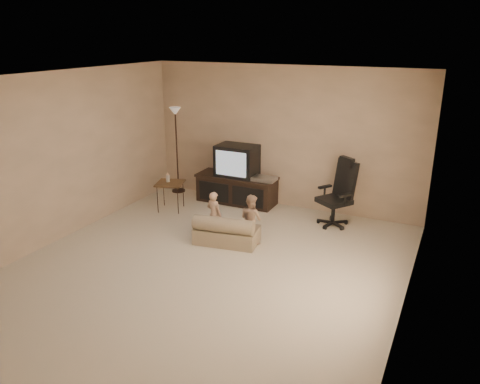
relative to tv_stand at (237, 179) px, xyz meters
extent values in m
plane|color=beige|center=(0.77, -2.49, -0.45)|extent=(5.50, 5.50, 0.00)
plane|color=silver|center=(0.77, -2.49, 2.05)|extent=(5.50, 5.50, 0.00)
plane|color=tan|center=(0.77, 0.26, 0.80)|extent=(5.00, 0.00, 5.00)
plane|color=tan|center=(0.77, -5.24, 0.80)|extent=(5.00, 0.00, 5.00)
plane|color=tan|center=(-1.73, -2.49, 0.80)|extent=(0.00, 5.50, 5.50)
plane|color=tan|center=(3.27, -2.49, 0.80)|extent=(0.00, 5.50, 5.50)
cube|color=black|center=(-0.01, 0.00, -0.22)|extent=(1.45, 0.52, 0.47)
cube|color=black|center=(-0.01, 0.00, 0.05)|extent=(1.49, 0.56, 0.04)
cube|color=black|center=(-0.35, -0.27, -0.21)|extent=(0.60, 0.02, 0.35)
cube|color=black|center=(0.34, -0.26, -0.21)|extent=(0.60, 0.02, 0.35)
cube|color=black|center=(-0.01, 0.02, 0.35)|extent=(0.73, 0.52, 0.57)
cube|color=silver|center=(-0.01, -0.24, 0.35)|extent=(0.59, 0.01, 0.44)
cube|color=#BABABD|center=(0.56, -0.05, 0.10)|extent=(0.41, 0.29, 0.06)
cylinder|color=black|center=(1.90, -0.32, -0.23)|extent=(0.06, 0.06, 0.36)
cube|color=black|center=(1.90, -0.32, -0.02)|extent=(0.62, 0.62, 0.08)
cube|color=black|center=(2.02, -0.14, 0.31)|extent=(0.44, 0.37, 0.63)
cube|color=black|center=(2.02, -0.14, 0.61)|extent=(0.27, 0.23, 0.14)
cube|color=black|center=(1.70, -0.18, 0.15)|extent=(0.19, 0.24, 0.04)
cube|color=black|center=(2.10, -0.45, 0.15)|extent=(0.19, 0.24, 0.04)
cube|color=brown|center=(-0.90, -0.86, 0.04)|extent=(0.57, 0.57, 0.03)
cylinder|color=black|center=(-1.02, -1.09, -0.20)|extent=(0.01, 0.01, 0.50)
cylinder|color=black|center=(-0.67, -0.98, -0.20)|extent=(0.01, 0.01, 0.50)
cylinder|color=black|center=(-1.13, -0.74, -0.20)|extent=(0.01, 0.01, 0.50)
cylinder|color=black|center=(-0.78, -0.63, -0.20)|extent=(0.01, 0.01, 0.50)
cylinder|color=beige|center=(-0.95, -0.84, 0.12)|extent=(0.06, 0.06, 0.13)
cone|color=#FFD3A6|center=(-0.95, -0.84, 0.21)|extent=(0.05, 0.05, 0.05)
cylinder|color=black|center=(-1.33, 0.06, -0.44)|extent=(0.26, 0.26, 0.03)
cylinder|color=black|center=(-1.33, 0.06, 0.35)|extent=(0.03, 0.03, 1.58)
cone|color=beige|center=(-1.33, 0.06, 1.15)|extent=(0.22, 0.22, 0.15)
cube|color=tan|center=(0.64, -1.65, -0.33)|extent=(1.00, 0.64, 0.24)
cylinder|color=tan|center=(0.66, -1.81, -0.11)|extent=(0.94, 0.36, 0.22)
imported|color=tan|center=(0.36, -1.54, -0.09)|extent=(0.29, 0.24, 0.73)
imported|color=tan|center=(0.96, -1.49, -0.07)|extent=(0.42, 0.33, 0.76)
camera|label=1|loc=(3.62, -7.37, 2.56)|focal=35.00mm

